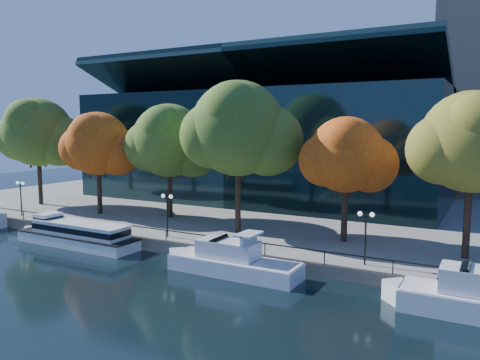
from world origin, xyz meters
The scene contains 15 objects.
ground centered at (0.00, 0.00, 0.00)m, with size 160.00×160.00×0.00m, color black.
promenade centered at (0.00, 36.38, 0.50)m, with size 90.00×67.08×1.00m.
railing centered at (0.00, 3.25, 1.94)m, with size 88.20×0.08×0.99m.
convention_building centered at (-4.00, 31.79, 8.51)m, with size 50.00×24.57×21.43m.
tour_boat centered at (-9.09, 0.75, 1.18)m, with size 14.63×3.26×2.78m.
cruiser_near centered at (8.30, 0.41, 1.05)m, with size 11.66×3.00×3.38m.
tree_0 centered at (-27.14, 11.18, 10.40)m, with size 11.24×9.22×14.10m.
tree_1 centered at (-15.17, 10.10, 9.15)m, with size 9.34×7.66×12.06m.
tree_2 centered at (-6.29, 12.21, 9.57)m, with size 10.32×8.46×12.88m.
tree_3 centered at (4.13, 9.52, 10.94)m, with size 11.51×9.44×14.74m.
tree_4 centered at (14.35, 10.82, 8.69)m, with size 8.46×6.93×11.22m.
tree_5 centered at (24.35, 10.09, 9.98)m, with size 9.81×8.05×13.08m.
lamp_0 centered at (-22.02, 4.50, 3.98)m, with size 1.26×0.36×4.03m.
lamp_1 centered at (-0.80, 4.50, 3.98)m, with size 1.26×0.36×4.03m.
lamp_2 centered at (17.71, 4.50, 3.98)m, with size 1.26×0.36×4.03m.
Camera 1 is at (26.13, -29.87, 11.29)m, focal length 35.00 mm.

